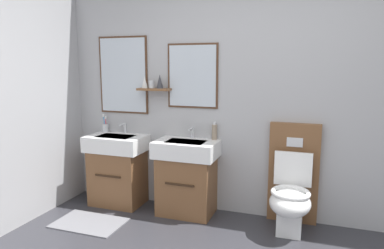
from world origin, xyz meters
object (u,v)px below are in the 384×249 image
vanity_sink_left (118,168)px  toilet (292,191)px  vanity_sink_right (187,175)px  toothbrush_cup (105,127)px  soap_dispenser (214,132)px

vanity_sink_left → toilet: (1.89, -0.02, -0.03)m
vanity_sink_right → toothbrush_cup: toothbrush_cup is taller
toilet → vanity_sink_right: bearing=179.2°
vanity_sink_right → toilet: bearing=-0.8°
vanity_sink_right → soap_dispenser: 0.54m
vanity_sink_left → toothbrush_cup: toothbrush_cup is taller
soap_dispenser → vanity_sink_right: bearing=-148.2°
toothbrush_cup → soap_dispenser: toothbrush_cup is taller
toothbrush_cup → vanity_sink_left: bearing=-31.1°
toilet → soap_dispenser: toilet is taller
toilet → toothbrush_cup: 2.18m
vanity_sink_right → soap_dispenser: bearing=31.8°
vanity_sink_right → toilet: 1.06m
vanity_sink_left → vanity_sink_right: (0.82, 0.00, 0.00)m
vanity_sink_left → soap_dispenser: 1.18m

